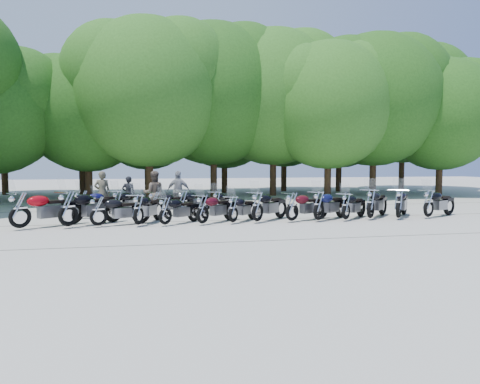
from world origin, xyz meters
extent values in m
plane|color=#9F9A90|center=(0.00, 0.00, 0.00)|extent=(90.00, 90.00, 0.00)
cylinder|color=#3A2614|center=(-7.25, 12.84, 1.65)|extent=(0.44, 0.44, 3.31)
sphere|color=#286319|center=(-7.25, 12.84, 5.32)|extent=(7.31, 7.31, 7.31)
cylinder|color=#3A2614|center=(-3.57, 11.24, 1.97)|extent=(0.44, 0.44, 3.93)
sphere|color=#357721|center=(-3.57, 11.24, 6.33)|extent=(8.70, 8.70, 8.70)
cylinder|color=#3A2614|center=(0.54, 13.09, 2.06)|extent=(0.44, 0.44, 4.13)
sphere|color=#286319|center=(0.54, 13.09, 6.64)|extent=(9.13, 9.13, 9.13)
cylinder|color=#3A2614|center=(4.61, 13.20, 2.05)|extent=(0.44, 0.44, 4.09)
sphere|color=#357721|center=(4.61, 13.20, 6.58)|extent=(9.04, 9.04, 9.04)
cylinder|color=#3A2614|center=(7.55, 10.82, 1.81)|extent=(0.44, 0.44, 3.62)
sphere|color=#357721|center=(7.55, 10.82, 5.82)|extent=(8.00, 8.00, 8.00)
cylinder|color=#3A2614|center=(11.20, 11.78, 1.99)|extent=(0.44, 0.44, 3.98)
sphere|color=#286319|center=(11.20, 11.78, 6.40)|extent=(8.79, 8.79, 8.79)
cylinder|color=#3A2614|center=(15.83, 11.20, 1.70)|extent=(0.44, 0.44, 3.41)
sphere|color=#286319|center=(15.83, 11.20, 5.48)|extent=(7.53, 7.53, 7.53)
cylinder|color=#3A2614|center=(-13.53, 17.59, 1.72)|extent=(0.44, 0.44, 3.44)
sphere|color=#286319|center=(-13.53, 17.59, 5.52)|extent=(7.59, 7.59, 7.59)
cylinder|color=#3A2614|center=(-8.29, 16.97, 1.76)|extent=(0.44, 0.44, 3.52)
sphere|color=#357721|center=(-8.29, 16.97, 5.66)|extent=(7.78, 7.78, 7.78)
cylinder|color=#3A2614|center=(-3.76, 16.43, 1.71)|extent=(0.44, 0.44, 3.42)
sphere|color=#286319|center=(-3.76, 16.43, 5.50)|extent=(7.56, 7.56, 7.56)
cylinder|color=#3A2614|center=(1.80, 16.47, 1.78)|extent=(0.44, 0.44, 3.56)
sphere|color=#286319|center=(1.80, 16.47, 5.73)|extent=(7.88, 7.88, 7.88)
cylinder|color=#3A2614|center=(6.69, 17.47, 1.88)|extent=(0.44, 0.44, 3.76)
sphere|color=#286319|center=(6.69, 17.47, 6.04)|extent=(8.31, 8.31, 8.31)
cylinder|color=#3A2614|center=(10.68, 16.09, 1.81)|extent=(0.44, 0.44, 3.63)
sphere|color=#357721|center=(10.68, 16.09, 5.83)|extent=(8.02, 8.02, 8.02)
cylinder|color=#3A2614|center=(16.61, 17.02, 2.19)|extent=(0.44, 0.44, 4.37)
sphere|color=#286319|center=(16.61, 17.02, 7.03)|extent=(9.67, 9.67, 9.67)
imported|color=#504A39|center=(-5.51, 4.54, 0.94)|extent=(0.69, 0.45, 1.88)
imported|color=brown|center=(-3.31, 3.75, 0.94)|extent=(0.96, 0.76, 1.89)
imported|color=#9B9B9E|center=(-2.21, 4.76, 0.93)|extent=(1.18, 0.76, 1.87)
imported|color=black|center=(-4.45, 5.32, 0.81)|extent=(0.62, 0.43, 1.62)
camera|label=1|loc=(-3.24, -14.81, 2.26)|focal=32.00mm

